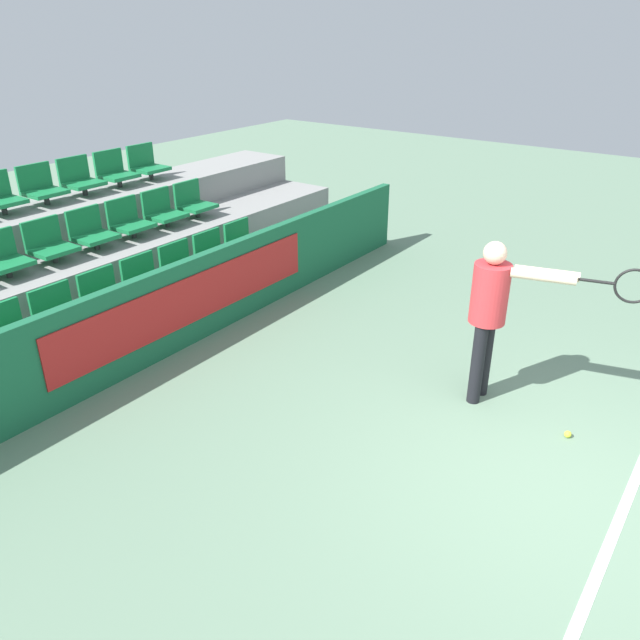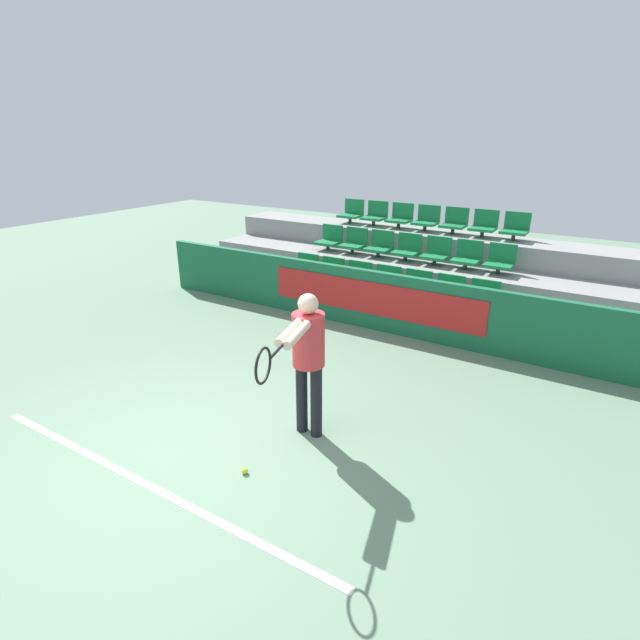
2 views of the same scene
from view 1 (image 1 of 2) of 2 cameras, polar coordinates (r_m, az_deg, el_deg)
ground_plane at (r=5.66m, az=22.06°, el=-14.48°), size 30.00×30.00×0.00m
court_baseline at (r=5.63m, az=25.89°, el=-15.56°), size 4.66×0.08×0.01m
barrier_wall at (r=7.39m, az=-12.19°, el=1.50°), size 9.07×0.14×1.03m
bleacher_tier_front at (r=7.90m, az=-14.76°, el=0.46°), size 8.67×0.95×0.43m
bleacher_tier_middle at (r=8.53m, az=-19.07°, el=3.36°), size 8.67×0.95×0.85m
bleacher_tier_back at (r=9.23m, az=-22.79°, el=5.82°), size 8.67×0.95×1.28m
stadium_chair_0 at (r=6.98m, az=-26.68°, el=-1.08°), size 0.47×0.43×0.51m
stadium_chair_1 at (r=7.23m, az=-22.74°, el=0.59°), size 0.47×0.43×0.51m
stadium_chair_2 at (r=7.51m, az=-19.07°, el=2.14°), size 0.47×0.43×0.51m
stadium_chair_3 at (r=7.82m, az=-15.67°, el=3.56°), size 0.47×0.43×0.51m
stadium_chair_4 at (r=8.16m, az=-12.54°, el=4.86°), size 0.47×0.43×0.51m
stadium_chair_5 at (r=8.53m, az=-9.66°, el=6.04°), size 0.47×0.43×0.51m
stadium_chair_6 at (r=8.92m, az=-7.01°, el=7.11°), size 0.47×0.43×0.51m
stadium_chair_8 at (r=7.87m, az=-27.05°, el=5.12°), size 0.47×0.43×0.51m
stadium_chair_9 at (r=8.13m, az=-23.51°, el=6.41°), size 0.47×0.43×0.51m
stadium_chair_10 at (r=8.42m, az=-20.19°, el=7.60°), size 0.47×0.43×0.51m
stadium_chair_11 at (r=8.74m, az=-17.08°, el=8.69°), size 0.47×0.43×0.51m
stadium_chair_12 at (r=9.08m, az=-14.19°, el=9.67°), size 0.47×0.43×0.51m
stadium_chair_13 at (r=9.45m, az=-11.50°, el=10.56°), size 0.47×0.43×0.51m
stadium_chair_17 at (r=9.10m, az=-24.14°, el=11.04°), size 0.47×0.43×0.51m
stadium_chair_18 at (r=9.39m, az=-21.10°, el=11.97°), size 0.47×0.43×0.51m
stadium_chair_19 at (r=9.72m, az=-18.24°, el=12.81°), size 0.47×0.43×0.51m
stadium_chair_20 at (r=10.06m, az=-15.56°, el=13.56°), size 0.47×0.43×0.51m
tennis_player at (r=6.14m, az=15.70°, el=1.32°), size 0.53×1.48×1.66m
tennis_ball at (r=6.27m, az=21.71°, el=-9.68°), size 0.07×0.07×0.07m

